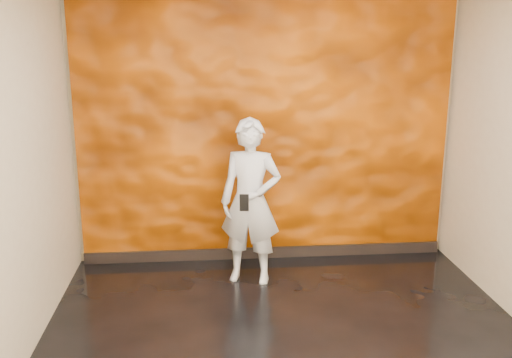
# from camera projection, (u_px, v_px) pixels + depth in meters

# --- Properties ---
(room) EXTENTS (4.02, 4.02, 2.81)m
(room) POSITION_uv_depth(u_px,v_px,m) (294.00, 177.00, 4.08)
(room) COLOR black
(room) RESTS_ON ground
(feature_wall) EXTENTS (3.90, 0.06, 2.75)m
(feature_wall) POSITION_uv_depth(u_px,v_px,m) (265.00, 133.00, 5.97)
(feature_wall) COLOR #D85D02
(feature_wall) RESTS_ON ground
(baseboard) EXTENTS (3.90, 0.04, 0.12)m
(baseboard) POSITION_uv_depth(u_px,v_px,m) (265.00, 252.00, 6.26)
(baseboard) COLOR black
(baseboard) RESTS_ON ground
(man) EXTENTS (0.68, 0.54, 1.63)m
(man) POSITION_uv_depth(u_px,v_px,m) (251.00, 202.00, 5.52)
(man) COLOR #A8ADBA
(man) RESTS_ON ground
(phone) EXTENTS (0.09, 0.02, 0.16)m
(phone) POSITION_uv_depth(u_px,v_px,m) (244.00, 203.00, 5.25)
(phone) COLOR black
(phone) RESTS_ON man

